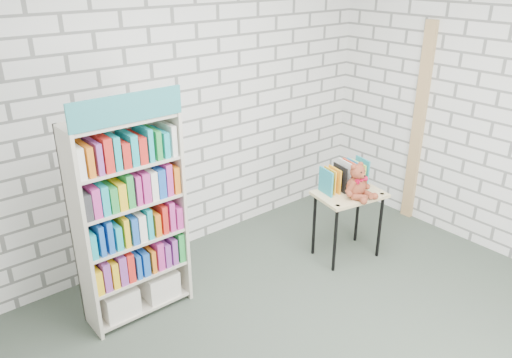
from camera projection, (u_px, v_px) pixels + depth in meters
ground at (334, 353)px, 3.63m from camera, size 4.50×4.50×0.00m
room_shell at (354, 116)px, 2.91m from camera, size 4.52×4.02×2.81m
bookshelf at (130, 219)px, 3.76m from camera, size 0.81×0.32×1.82m
display_table at (349, 202)px, 4.61m from camera, size 0.68×0.53×0.66m
table_books at (344, 176)px, 4.60m from camera, size 0.46×0.27×0.25m
teddy_bear at (358, 184)px, 4.45m from camera, size 0.30×0.27×0.32m
door_trim at (418, 125)px, 5.17m from camera, size 0.05×0.12×2.10m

